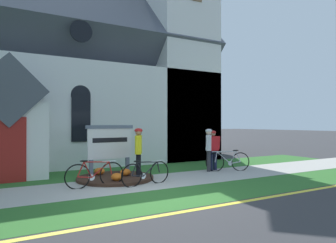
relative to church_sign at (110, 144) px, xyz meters
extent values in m
plane|color=#333335|center=(0.15, 0.75, -1.17)|extent=(140.00, 140.00, 0.00)
cube|color=#A8A59E|center=(-0.52, -1.52, -1.17)|extent=(32.00, 2.32, 0.01)
cube|color=#2D6628|center=(-0.52, -3.68, -1.17)|extent=(32.00, 1.99, 0.01)
cube|color=#2D6628|center=(-0.52, 0.89, -1.17)|extent=(24.00, 2.49, 0.01)
cube|color=yellow|center=(-0.52, -4.83, -1.17)|extent=(28.00, 0.16, 0.01)
cube|color=white|center=(-0.52, 7.32, 1.10)|extent=(14.57, 10.39, 4.54)
cube|color=#4C515B|center=(-0.52, 7.32, 4.95)|extent=(15.07, 10.58, 10.58)
cube|color=white|center=(5.13, 3.76, 4.28)|extent=(3.25, 3.25, 10.90)
cube|color=white|center=(-3.15, 1.33, 0.13)|extent=(2.40, 1.60, 2.60)
cube|color=#4C515B|center=(-3.15, 1.33, 1.78)|extent=(2.40, 1.80, 2.40)
cube|color=maroon|center=(-3.15, 0.51, -0.12)|extent=(1.00, 0.06, 2.10)
cube|color=black|center=(-0.52, 2.10, 0.93)|extent=(0.76, 0.06, 1.90)
cone|color=black|center=(-0.52, 2.10, 1.88)|extent=(0.80, 0.06, 0.80)
cylinder|color=black|center=(-0.52, 2.10, 4.48)|extent=(0.90, 0.06, 0.90)
cube|color=slate|center=(-0.68, -0.05, -0.85)|extent=(0.12, 0.12, 0.65)
cube|color=slate|center=(0.68, 0.05, -0.85)|extent=(0.12, 0.12, 0.65)
cube|color=white|center=(0.00, 0.00, 0.01)|extent=(1.62, 0.20, 1.06)
cube|color=slate|center=(0.00, 0.00, 0.59)|extent=(1.75, 0.25, 0.12)
cube|color=black|center=(0.00, -0.04, 0.13)|extent=(1.29, 0.11, 0.16)
cylinder|color=#382319|center=(0.00, -0.58, -1.12)|extent=(2.56, 2.56, 0.10)
ellipsoid|color=orange|center=(0.36, -0.57, -0.95)|extent=(0.36, 0.36, 0.24)
ellipsoid|color=orange|center=(-0.35, 0.07, -0.95)|extent=(0.36, 0.36, 0.24)
ellipsoid|color=orange|center=(-0.20, -1.30, -0.95)|extent=(0.36, 0.36, 0.24)
torus|color=black|center=(4.99, -1.22, -0.81)|extent=(0.72, 0.30, 0.76)
torus|color=black|center=(4.00, -0.85, -0.81)|extent=(0.72, 0.30, 0.76)
cylinder|color=#B7B7BC|center=(4.34, -0.98, -0.64)|extent=(0.55, 0.23, 0.48)
cylinder|color=#B7B7BC|center=(4.44, -1.02, -0.40)|extent=(0.75, 0.31, 0.07)
cylinder|color=#B7B7BC|center=(4.70, -1.11, -0.63)|extent=(0.26, 0.13, 0.50)
cylinder|color=#B7B7BC|center=(4.79, -1.15, -0.84)|extent=(0.41, 0.18, 0.09)
cylinder|color=#B7B7BC|center=(4.90, -1.19, -0.60)|extent=(0.22, 0.11, 0.44)
cylinder|color=#B7B7BC|center=(4.04, -0.87, -0.62)|extent=(0.12, 0.08, 0.40)
ellipsoid|color=black|center=(4.81, -1.15, -0.36)|extent=(0.25, 0.16, 0.05)
cylinder|color=silver|center=(4.08, -0.88, -0.40)|extent=(0.42, 0.18, 0.03)
cylinder|color=silver|center=(4.59, -1.07, -0.87)|extent=(0.18, 0.08, 0.18)
torus|color=black|center=(0.01, -1.99, -0.83)|extent=(0.71, 0.14, 0.72)
torus|color=black|center=(1.01, -1.84, -0.83)|extent=(0.71, 0.14, 0.72)
cylinder|color=black|center=(0.67, -1.89, -0.69)|extent=(0.55, 0.12, 0.42)
cylinder|color=black|center=(0.56, -1.91, -0.47)|extent=(0.75, 0.15, 0.08)
cylinder|color=black|center=(0.30, -1.94, -0.67)|extent=(0.26, 0.07, 0.45)
cylinder|color=black|center=(0.21, -1.96, -0.86)|extent=(0.41, 0.10, 0.09)
cylinder|color=black|center=(0.10, -1.97, -0.64)|extent=(0.22, 0.07, 0.40)
cylinder|color=black|center=(0.97, -1.84, -0.66)|extent=(0.12, 0.05, 0.35)
ellipsoid|color=black|center=(0.19, -1.96, -0.42)|extent=(0.25, 0.11, 0.05)
cylinder|color=silver|center=(0.93, -1.85, -0.47)|extent=(0.44, 0.09, 0.03)
cylinder|color=silver|center=(0.41, -1.93, -0.88)|extent=(0.18, 0.05, 0.18)
torus|color=black|center=(-1.45, -1.46, -0.82)|extent=(0.74, 0.06, 0.74)
torus|color=black|center=(-0.44, -1.49, -0.82)|extent=(0.74, 0.06, 0.74)
cylinder|color=#A51E19|center=(-0.78, -1.48, -0.66)|extent=(0.55, 0.05, 0.46)
cylinder|color=#A51E19|center=(-0.89, -1.48, -0.42)|extent=(0.75, 0.06, 0.07)
cylinder|color=#A51E19|center=(-1.15, -1.47, -0.64)|extent=(0.26, 0.04, 0.48)
cylinder|color=#A51E19|center=(-1.24, -1.46, -0.85)|extent=(0.41, 0.05, 0.09)
cylinder|color=#A51E19|center=(-1.36, -1.46, -0.61)|extent=(0.22, 0.04, 0.43)
cylinder|color=#A51E19|center=(-0.48, -1.49, -0.63)|extent=(0.12, 0.04, 0.39)
ellipsoid|color=black|center=(-1.26, -1.46, -0.38)|extent=(0.24, 0.09, 0.05)
cylinder|color=silver|center=(-0.52, -1.49, -0.42)|extent=(0.44, 0.04, 0.03)
cylinder|color=silver|center=(-1.04, -1.47, -0.87)|extent=(0.18, 0.03, 0.18)
cylinder|color=#191E38|center=(3.99, -0.61, -0.78)|extent=(0.15, 0.15, 0.79)
cylinder|color=#191E38|center=(4.20, -0.60, -0.78)|extent=(0.15, 0.15, 0.79)
cube|color=red|center=(4.10, -0.60, -0.09)|extent=(0.46, 0.22, 0.58)
sphere|color=#936B51|center=(4.10, -0.60, 0.30)|extent=(0.21, 0.21, 0.21)
ellipsoid|color=red|center=(4.10, -0.60, 0.36)|extent=(0.23, 0.27, 0.14)
cylinder|color=red|center=(3.82, -0.58, -0.06)|extent=(0.09, 0.13, 0.53)
cylinder|color=red|center=(4.37, -0.63, -0.06)|extent=(0.09, 0.14, 0.53)
cylinder|color=black|center=(0.67, -0.95, -0.75)|extent=(0.15, 0.15, 0.86)
cylinder|color=black|center=(0.77, -0.77, -0.75)|extent=(0.15, 0.15, 0.86)
cube|color=yellow|center=(0.72, -0.86, -0.01)|extent=(0.41, 0.52, 0.62)
sphere|color=#936B51|center=(0.72, -0.86, 0.42)|extent=(0.22, 0.22, 0.22)
ellipsoid|color=red|center=(0.72, -0.86, 0.48)|extent=(0.35, 0.34, 0.15)
cylinder|color=yellow|center=(0.55, -1.10, 0.03)|extent=(0.09, 0.15, 0.57)
cylinder|color=yellow|center=(0.90, -0.63, 0.03)|extent=(0.09, 0.14, 0.57)
cylinder|color=#2D2D33|center=(3.74, -0.79, -0.76)|extent=(0.15, 0.15, 0.83)
cylinder|color=#2D2D33|center=(3.82, -0.69, -0.76)|extent=(0.15, 0.15, 0.83)
cube|color=silver|center=(3.78, -0.74, -0.04)|extent=(0.45, 0.49, 0.61)
sphere|color=beige|center=(3.78, -0.74, 0.37)|extent=(0.21, 0.21, 0.21)
ellipsoid|color=silver|center=(3.78, -0.74, 0.43)|extent=(0.35, 0.34, 0.15)
cylinder|color=silver|center=(3.57, -0.94, -0.01)|extent=(0.09, 0.19, 0.55)
cylinder|color=silver|center=(3.99, -0.55, -0.01)|extent=(0.09, 0.19, 0.55)
cylinder|color=#4C3823|center=(6.94, 5.92, -0.23)|extent=(0.27, 0.27, 1.89)
cone|color=#14471E|center=(6.94, 5.92, 3.58)|extent=(4.12, 4.12, 5.72)
ellipsoid|color=#847A5B|center=(4.78, 71.78, -1.17)|extent=(105.13, 46.74, 20.13)
camera|label=1|loc=(-3.39, -10.27, 0.72)|focal=32.12mm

